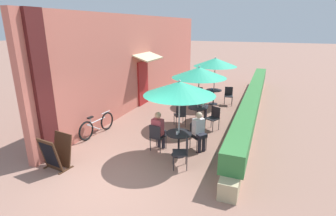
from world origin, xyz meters
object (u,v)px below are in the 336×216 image
at_px(cafe_chair_near_right, 183,150).
at_px(cafe_chair_far_right, 199,94).
at_px(cafe_chair_mid_back, 214,116).
at_px(patio_table_far, 214,94).
at_px(coffee_cup_far, 212,89).
at_px(patio_umbrella_near, 179,88).
at_px(bicycle_leaning, 97,125).
at_px(coffee_cup_near, 177,133).
at_px(patio_umbrella_far, 215,62).
at_px(coffee_cup_mid, 203,106).
at_px(menu_board, 56,152).
at_px(patio_table_near, 179,139).
at_px(patio_umbrella_mid, 199,73).
at_px(patio_table_mid, 198,112).
at_px(seated_patron_near_left, 159,129).
at_px(cafe_chair_far_left, 229,94).
at_px(cafe_chair_near_back, 197,134).
at_px(seated_patron_mid_left, 202,103).
at_px(cafe_chair_near_left, 157,135).
at_px(seated_patron_near_back, 199,130).
at_px(cafe_chair_mid_right, 180,114).

relative_size(cafe_chair_near_right, cafe_chair_far_right, 1.00).
relative_size(cafe_chair_mid_back, patio_table_far, 1.13).
bearing_deg(patio_table_far, coffee_cup_far, -157.53).
xyz_separation_m(patio_umbrella_near, bicycle_leaning, (-3.22, 0.40, -1.72)).
xyz_separation_m(cafe_chair_mid_back, coffee_cup_far, (-0.80, 3.24, 0.25)).
relative_size(coffee_cup_near, patio_umbrella_far, 0.04).
height_order(coffee_cup_mid, menu_board, menu_board).
height_order(patio_umbrella_near, cafe_chair_mid_back, patio_umbrella_near).
height_order(patio_table_near, patio_umbrella_near, patio_umbrella_near).
relative_size(coffee_cup_mid, coffee_cup_far, 1.00).
bearing_deg(bicycle_leaning, patio_umbrella_mid, 41.98).
bearing_deg(patio_table_mid, coffee_cup_far, 92.20).
bearing_deg(seated_patron_near_left, patio_umbrella_far, 92.55).
height_order(patio_umbrella_near, patio_umbrella_mid, same).
distance_m(patio_table_far, cafe_chair_far_left, 0.73).
bearing_deg(menu_board, patio_umbrella_far, 77.93).
height_order(cafe_chair_near_back, coffee_cup_near, cafe_chair_near_back).
distance_m(seated_patron_mid_left, patio_table_far, 2.31).
distance_m(patio_table_far, patio_umbrella_far, 1.56).
xyz_separation_m(patio_table_mid, patio_umbrella_mid, (0.00, -0.00, 1.56)).
xyz_separation_m(coffee_cup_near, seated_patron_mid_left, (-0.14, 3.50, -0.08)).
bearing_deg(patio_umbrella_mid, patio_umbrella_far, 90.44).
height_order(cafe_chair_near_right, cafe_chair_far_right, same).
bearing_deg(coffee_cup_near, patio_table_far, 91.53).
bearing_deg(cafe_chair_far_left, patio_umbrella_far, 6.03).
relative_size(patio_umbrella_mid, seated_patron_mid_left, 1.86).
height_order(cafe_chair_near_back, cafe_chair_far_left, same).
bearing_deg(bicycle_leaning, patio_table_mid, 41.98).
bearing_deg(cafe_chair_near_right, seated_patron_mid_left, -14.87).
height_order(cafe_chair_near_left, coffee_cup_mid, cafe_chair_near_left).
distance_m(coffee_cup_mid, cafe_chair_far_left, 3.20).
bearing_deg(cafe_chair_mid_back, cafe_chair_far_right, -38.93).
height_order(seated_patron_near_back, cafe_chair_mid_back, seated_patron_near_back).
relative_size(cafe_chair_near_left, cafe_chair_far_right, 1.00).
relative_size(cafe_chair_near_back, cafe_chair_far_left, 1.00).
bearing_deg(seated_patron_mid_left, patio_umbrella_mid, -2.80).
xyz_separation_m(cafe_chair_near_right, coffee_cup_far, (-0.60, 6.30, 0.25)).
height_order(patio_table_near, patio_umbrella_far, patio_umbrella_far).
bearing_deg(cafe_chair_near_right, seated_patron_near_left, 31.56).
bearing_deg(seated_patron_mid_left, cafe_chair_far_left, 161.23).
bearing_deg(patio_table_near, cafe_chair_mid_right, 107.86).
distance_m(coffee_cup_near, patio_umbrella_far, 5.94).
xyz_separation_m(coffee_cup_mid, patio_umbrella_far, (-0.19, 2.95, 1.31)).
bearing_deg(menu_board, cafe_chair_near_left, 49.82).
distance_m(patio_umbrella_near, seated_patron_near_left, 1.57).
relative_size(seated_patron_mid_left, coffee_cup_mid, 13.89).
bearing_deg(seated_patron_mid_left, patio_table_mid, -2.80).
relative_size(patio_table_near, cafe_chair_near_left, 0.88).
distance_m(cafe_chair_near_right, cafe_chair_mid_right, 3.03).
bearing_deg(cafe_chair_near_right, patio_umbrella_near, 6.03).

